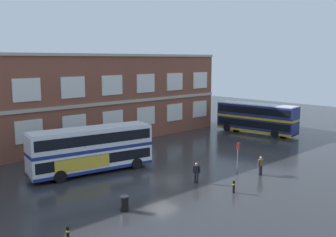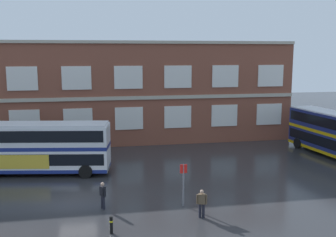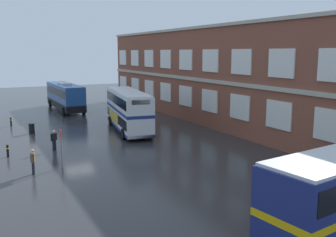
{
  "view_description": "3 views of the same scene",
  "coord_description": "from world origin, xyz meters",
  "px_view_note": "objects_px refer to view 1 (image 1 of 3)",
  "views": [
    {
      "loc": [
        -20.36,
        -22.7,
        10.08
      ],
      "look_at": [
        5.3,
        4.92,
        4.13
      ],
      "focal_mm": 40.32,
      "sensor_mm": 36.0,
      "label": 1
    },
    {
      "loc": [
        1.26,
        -26.4,
        9.6
      ],
      "look_at": [
        7.03,
        4.42,
        4.39
      ],
      "focal_mm": 43.04,
      "sensor_mm": 36.0,
      "label": 2
    },
    {
      "loc": [
        32.76,
        -8.0,
        7.96
      ],
      "look_at": [
        7.19,
        5.2,
        2.91
      ],
      "focal_mm": 40.66,
      "sensor_mm": 36.0,
      "label": 3
    }
  ],
  "objects_px": {
    "station_litter_bin": "(125,203)",
    "safety_bollard_east": "(68,234)",
    "double_decker_near": "(92,149)",
    "bus_stand_flag": "(238,154)",
    "safety_bollard_west": "(234,187)",
    "second_passenger": "(261,165)",
    "double_decker_middle": "(257,118)",
    "waiting_passenger": "(196,172)"
  },
  "relations": [
    {
      "from": "double_decker_near",
      "to": "bus_stand_flag",
      "type": "xyz_separation_m",
      "value": [
        9.72,
        -8.77,
        -0.51
      ]
    },
    {
      "from": "waiting_passenger",
      "to": "station_litter_bin",
      "type": "relative_size",
      "value": 1.65
    },
    {
      "from": "double_decker_middle",
      "to": "safety_bollard_east",
      "type": "xyz_separation_m",
      "value": [
        -34.19,
        -10.88,
        -1.66
      ]
    },
    {
      "from": "bus_stand_flag",
      "to": "station_litter_bin",
      "type": "xyz_separation_m",
      "value": [
        -12.78,
        -0.25,
        -1.12
      ]
    },
    {
      "from": "station_litter_bin",
      "to": "safety_bollard_east",
      "type": "xyz_separation_m",
      "value": [
        -4.96,
        -1.47,
        -0.03
      ]
    },
    {
      "from": "bus_stand_flag",
      "to": "station_litter_bin",
      "type": "height_order",
      "value": "bus_stand_flag"
    },
    {
      "from": "double_decker_near",
      "to": "safety_bollard_west",
      "type": "bearing_deg",
      "value": -66.9
    },
    {
      "from": "double_decker_near",
      "to": "safety_bollard_west",
      "type": "relative_size",
      "value": 11.86
    },
    {
      "from": "double_decker_near",
      "to": "station_litter_bin",
      "type": "height_order",
      "value": "double_decker_near"
    },
    {
      "from": "bus_stand_flag",
      "to": "safety_bollard_west",
      "type": "xyz_separation_m",
      "value": [
        -4.65,
        -3.12,
        -1.14
      ]
    },
    {
      "from": "double_decker_middle",
      "to": "waiting_passenger",
      "type": "relative_size",
      "value": 6.61
    },
    {
      "from": "bus_stand_flag",
      "to": "safety_bollard_west",
      "type": "distance_m",
      "value": 5.71
    },
    {
      "from": "safety_bollard_west",
      "to": "waiting_passenger",
      "type": "bearing_deg",
      "value": 95.48
    },
    {
      "from": "double_decker_near",
      "to": "waiting_passenger",
      "type": "xyz_separation_m",
      "value": [
        4.73,
        -8.34,
        -1.22
      ]
    },
    {
      "from": "double_decker_near",
      "to": "double_decker_middle",
      "type": "distance_m",
      "value": 26.17
    },
    {
      "from": "double_decker_near",
      "to": "station_litter_bin",
      "type": "bearing_deg",
      "value": -108.73
    },
    {
      "from": "double_decker_near",
      "to": "second_passenger",
      "type": "xyz_separation_m",
      "value": [
        10.37,
        -10.77,
        -1.22
      ]
    },
    {
      "from": "double_decker_middle",
      "to": "safety_bollard_west",
      "type": "distance_m",
      "value": 24.46
    },
    {
      "from": "waiting_passenger",
      "to": "bus_stand_flag",
      "type": "xyz_separation_m",
      "value": [
        4.99,
        -0.43,
        0.7
      ]
    },
    {
      "from": "bus_stand_flag",
      "to": "double_decker_near",
      "type": "bearing_deg",
      "value": 137.94
    },
    {
      "from": "double_decker_near",
      "to": "second_passenger",
      "type": "bearing_deg",
      "value": -46.08
    },
    {
      "from": "double_decker_middle",
      "to": "waiting_passenger",
      "type": "xyz_separation_m",
      "value": [
        -21.44,
        -8.72,
        -1.22
      ]
    },
    {
      "from": "double_decker_middle",
      "to": "station_litter_bin",
      "type": "height_order",
      "value": "double_decker_middle"
    },
    {
      "from": "bus_stand_flag",
      "to": "station_litter_bin",
      "type": "distance_m",
      "value": 12.83
    },
    {
      "from": "double_decker_near",
      "to": "double_decker_middle",
      "type": "xyz_separation_m",
      "value": [
        26.17,
        0.38,
        0.0
      ]
    },
    {
      "from": "double_decker_near",
      "to": "station_litter_bin",
      "type": "distance_m",
      "value": 9.67
    },
    {
      "from": "double_decker_near",
      "to": "double_decker_middle",
      "type": "height_order",
      "value": "same"
    },
    {
      "from": "bus_stand_flag",
      "to": "safety_bollard_east",
      "type": "xyz_separation_m",
      "value": [
        -17.75,
        -1.72,
        -1.14
      ]
    },
    {
      "from": "safety_bollard_west",
      "to": "safety_bollard_east",
      "type": "distance_m",
      "value": 13.17
    },
    {
      "from": "double_decker_middle",
      "to": "bus_stand_flag",
      "type": "relative_size",
      "value": 4.16
    },
    {
      "from": "double_decker_middle",
      "to": "bus_stand_flag",
      "type": "height_order",
      "value": "double_decker_middle"
    },
    {
      "from": "double_decker_near",
      "to": "waiting_passenger",
      "type": "bearing_deg",
      "value": -60.42
    },
    {
      "from": "double_decker_middle",
      "to": "safety_bollard_east",
      "type": "height_order",
      "value": "double_decker_middle"
    },
    {
      "from": "second_passenger",
      "to": "safety_bollard_west",
      "type": "xyz_separation_m",
      "value": [
        -5.29,
        -1.13,
        -0.44
      ]
    },
    {
      "from": "safety_bollard_west",
      "to": "safety_bollard_east",
      "type": "bearing_deg",
      "value": 173.89
    },
    {
      "from": "waiting_passenger",
      "to": "station_litter_bin",
      "type": "height_order",
      "value": "waiting_passenger"
    },
    {
      "from": "waiting_passenger",
      "to": "bus_stand_flag",
      "type": "bearing_deg",
      "value": -4.97
    },
    {
      "from": "second_passenger",
      "to": "station_litter_bin",
      "type": "bearing_deg",
      "value": 172.61
    },
    {
      "from": "double_decker_near",
      "to": "waiting_passenger",
      "type": "height_order",
      "value": "double_decker_near"
    },
    {
      "from": "station_litter_bin",
      "to": "safety_bollard_west",
      "type": "xyz_separation_m",
      "value": [
        8.14,
        -2.87,
        -0.03
      ]
    },
    {
      "from": "bus_stand_flag",
      "to": "waiting_passenger",
      "type": "bearing_deg",
      "value": 175.03
    },
    {
      "from": "safety_bollard_west",
      "to": "station_litter_bin",
      "type": "bearing_deg",
      "value": 160.57
    }
  ]
}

